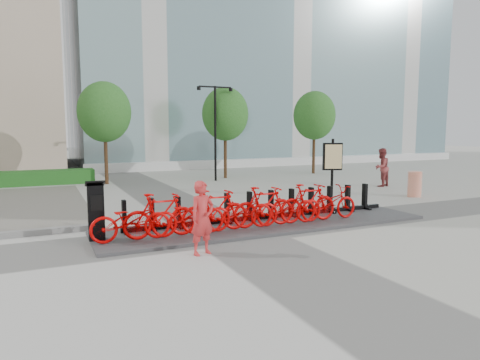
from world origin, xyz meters
name	(u,v)px	position (x,y,z in m)	size (l,w,h in m)	color
ground	(230,232)	(0.00, 0.00, 0.00)	(120.00, 120.00, 0.00)	#A1A295
glass_building	(255,28)	(14.00, 26.00, 12.00)	(32.00, 16.00, 24.00)	#40677C
hedge_b	(30,178)	(-5.00, 13.20, 0.35)	(6.00, 1.20, 0.70)	#1A4E1B
tree_1	(104,112)	(-1.50, 12.00, 3.59)	(2.60, 2.60, 5.10)	#352816
tree_2	(225,114)	(5.00, 12.00, 3.59)	(2.60, 2.60, 5.10)	#352816
tree_3	(314,116)	(11.00, 12.00, 3.59)	(2.60, 2.60, 5.10)	#352816
streetlamp	(215,122)	(4.00, 11.00, 3.13)	(2.00, 0.20, 5.00)	black
dock_pad	(267,224)	(1.30, 0.30, 0.04)	(9.60, 2.40, 0.08)	#414143
dock_rail_posts	(261,205)	(1.36, 0.77, 0.51)	(8.02, 0.50, 0.85)	black
bike_0	(131,220)	(-2.60, -0.05, 0.58)	(0.67, 1.91, 1.00)	#D10100
bike_1	(161,215)	(-1.88, -0.05, 0.64)	(0.52, 1.85, 1.11)	#D10100
bike_2	(189,215)	(-1.16, -0.05, 0.58)	(0.67, 1.91, 1.00)	#D10100
bike_3	(215,211)	(-0.44, -0.05, 0.64)	(0.52, 1.85, 1.11)	#D10100
bike_4	(240,210)	(0.28, -0.05, 0.58)	(0.67, 1.91, 1.00)	#D10100
bike_5	(264,206)	(1.00, -0.05, 0.64)	(0.52, 1.85, 1.11)	#D10100
bike_6	(287,206)	(1.72, -0.05, 0.58)	(0.67, 1.91, 1.00)	#D10100
bike_7	(308,203)	(2.44, -0.05, 0.64)	(0.52, 1.85, 1.11)	#D10100
bike_8	(328,203)	(3.16, -0.05, 0.58)	(0.67, 1.91, 1.00)	#D10100
kiosk	(96,211)	(-3.34, 0.41, 0.78)	(0.46, 0.40, 1.45)	black
worker_red	(202,218)	(-1.35, -1.58, 0.81)	(0.59, 0.39, 1.63)	red
pedestrian	(381,167)	(10.36, 5.44, 0.92)	(0.90, 0.70, 1.84)	#943A3B
construction_barrel	(415,184)	(9.32, 2.43, 0.52)	(0.54, 0.54, 1.03)	#FF3E05
map_sign	(333,159)	(5.96, 3.48, 1.57)	(0.76, 0.39, 2.37)	black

